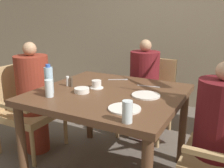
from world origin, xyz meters
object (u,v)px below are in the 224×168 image
at_px(diner_in_right_chair, 217,137).
at_px(diner_in_far_chair, 144,89).
at_px(water_bottle, 49,80).
at_px(glass_tall_mid, 49,88).
at_px(teacup_with_saucer, 97,85).
at_px(plate_main_left, 146,95).
at_px(bowl_small, 82,90).
at_px(plate_main_right, 125,109).
at_px(glass_tall_near, 127,112).
at_px(chair_far_side, 148,94).
at_px(diner_in_left_chair, 34,98).
at_px(chair_left_side, 25,105).

bearing_deg(diner_in_right_chair, diner_in_far_chair, 136.15).
distance_m(water_bottle, glass_tall_mid, 0.10).
bearing_deg(teacup_with_saucer, diner_in_right_chair, -1.93).
distance_m(plate_main_left, bowl_small, 0.51).
bearing_deg(plate_main_right, glass_tall_near, -60.48).
bearing_deg(plate_main_right, teacup_with_saucer, 141.55).
bearing_deg(glass_tall_mid, bowl_small, 51.62).
distance_m(chair_far_side, bowl_small, 1.14).
height_order(teacup_with_saucer, glass_tall_near, glass_tall_near).
bearing_deg(glass_tall_near, diner_in_left_chair, 158.76).
height_order(plate_main_left, glass_tall_mid, glass_tall_mid).
bearing_deg(diner_in_far_chair, diner_in_left_chair, -136.15).
bearing_deg(diner_in_far_chair, plate_main_right, -75.79).
distance_m(diner_in_far_chair, glass_tall_mid, 1.22).
distance_m(bowl_small, glass_tall_mid, 0.26).
height_order(diner_in_far_chair, water_bottle, diner_in_far_chair).
relative_size(bowl_small, water_bottle, 0.52).
relative_size(diner_in_right_chair, glass_tall_near, 8.17).
xyz_separation_m(teacup_with_saucer, glass_tall_mid, (-0.20, -0.36, 0.04)).
distance_m(chair_far_side, teacup_with_saucer, 0.99).
relative_size(glass_tall_near, glass_tall_mid, 1.00).
relative_size(bowl_small, glass_tall_near, 0.91).
bearing_deg(diner_in_left_chair, plate_main_left, 1.55).
xyz_separation_m(chair_left_side, plate_main_right, (1.27, -0.30, 0.30)).
bearing_deg(teacup_with_saucer, glass_tall_near, -44.49).
height_order(chair_left_side, diner_in_far_chair, diner_in_far_chair).
bearing_deg(chair_left_side, plate_main_right, -13.28).
relative_size(chair_far_side, diner_in_right_chair, 0.80).
relative_size(plate_main_right, bowl_small, 1.81).
xyz_separation_m(diner_in_right_chair, bowl_small, (-1.03, -0.13, 0.22)).
bearing_deg(plate_main_right, bowl_small, 159.45).
bearing_deg(chair_far_side, diner_in_left_chair, -131.57).
relative_size(chair_left_side, diner_in_left_chair, 0.77).
bearing_deg(chair_far_side, chair_left_side, -135.98).
relative_size(diner_in_far_chair, plate_main_left, 5.07).
distance_m(chair_left_side, chair_far_side, 1.38).
xyz_separation_m(bowl_small, glass_tall_mid, (-0.16, -0.20, 0.05)).
distance_m(diner_in_left_chair, water_bottle, 0.60).
height_order(water_bottle, glass_tall_mid, water_bottle).
xyz_separation_m(bowl_small, glass_tall_near, (0.56, -0.35, 0.05)).
xyz_separation_m(diner_in_far_chair, plate_main_right, (0.28, -1.12, 0.20)).
height_order(chair_left_side, diner_in_right_chair, diner_in_right_chair).
distance_m(chair_far_side, glass_tall_mid, 1.38).
relative_size(chair_left_side, glass_tall_mid, 6.54).
distance_m(chair_left_side, plate_main_right, 1.34).
relative_size(diner_in_right_chair, glass_tall_mid, 8.17).
xyz_separation_m(plate_main_right, glass_tall_near, (0.10, -0.18, 0.06)).
height_order(teacup_with_saucer, glass_tall_mid, glass_tall_mid).
xyz_separation_m(diner_in_left_chair, bowl_small, (0.67, -0.13, 0.21)).
bearing_deg(diner_in_right_chair, diner_in_left_chair, 180.00).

